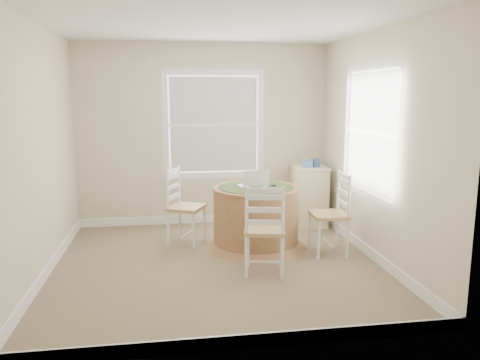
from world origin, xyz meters
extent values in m
cube|color=#7E7150|center=(0.00, 0.00, -0.01)|extent=(3.60, 3.60, 0.02)
cube|color=white|center=(0.00, 0.00, 2.61)|extent=(3.60, 3.60, 0.02)
cube|color=beige|center=(0.00, 1.81, 1.30)|extent=(3.60, 0.02, 2.60)
cube|color=beige|center=(0.00, -1.81, 1.30)|extent=(3.60, 0.02, 2.60)
cube|color=beige|center=(-1.81, 0.00, 1.30)|extent=(0.02, 3.60, 2.60)
cube|color=beige|center=(1.81, 0.00, 1.30)|extent=(0.02, 3.60, 2.60)
cube|color=white|center=(0.00, 1.79, 0.06)|extent=(3.60, 0.02, 0.12)
cube|color=white|center=(0.00, -1.79, 0.06)|extent=(3.60, 0.02, 0.12)
cube|color=white|center=(-1.79, 0.00, 0.06)|extent=(0.02, 3.60, 0.12)
cube|color=white|center=(1.79, 0.00, 0.06)|extent=(0.02, 3.60, 0.12)
cylinder|color=#A27548|center=(0.54, 0.56, 0.41)|extent=(1.04, 1.04, 0.68)
cone|color=#A27548|center=(0.54, 0.56, 0.04)|extent=(1.24, 1.24, 0.08)
cylinder|color=#A27548|center=(0.54, 0.56, 0.74)|extent=(1.06, 1.06, 0.03)
cylinder|color=#3F5123|center=(0.54, 0.56, 0.76)|extent=(0.92, 0.92, 0.01)
cone|color=#3F5123|center=(0.54, 0.56, 0.70)|extent=(1.02, 1.02, 0.10)
cube|color=white|center=(0.51, 0.64, 0.76)|extent=(0.36, 0.28, 0.02)
cube|color=silver|center=(0.51, 0.64, 0.77)|extent=(0.29, 0.17, 0.00)
cube|color=black|center=(0.53, 0.50, 0.88)|extent=(0.34, 0.12, 0.22)
ellipsoid|color=white|center=(0.64, 0.47, 0.77)|extent=(0.08, 0.11, 0.03)
cube|color=#B7BABF|center=(0.74, 0.40, 0.76)|extent=(0.07, 0.10, 0.02)
cube|color=black|center=(0.76, 0.58, 0.77)|extent=(0.07, 0.06, 0.02)
cube|color=beige|center=(1.51, 1.50, 0.42)|extent=(0.49, 0.64, 0.84)
cube|color=beige|center=(1.51, 1.50, 0.85)|extent=(0.52, 0.68, 0.02)
cube|color=beige|center=(1.25, 1.52, 0.17)|extent=(0.05, 0.52, 0.18)
cube|color=beige|center=(1.25, 1.52, 0.42)|extent=(0.05, 0.52, 0.18)
cube|color=beige|center=(1.25, 1.52, 0.67)|extent=(0.05, 0.52, 0.18)
cube|color=#5978CD|center=(1.43, 1.38, 0.91)|extent=(0.13, 0.13, 0.10)
cube|color=#D1DE4E|center=(1.58, 1.56, 0.89)|extent=(0.16, 0.11, 0.06)
cube|color=#2E498B|center=(1.58, 1.39, 0.92)|extent=(0.09, 0.09, 0.12)
cylinder|color=beige|center=(1.48, 1.68, 0.90)|extent=(0.07, 0.07, 0.09)
camera|label=1|loc=(-0.51, -4.95, 1.86)|focal=35.00mm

